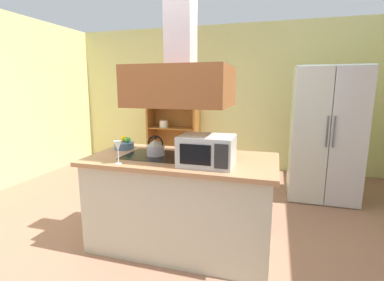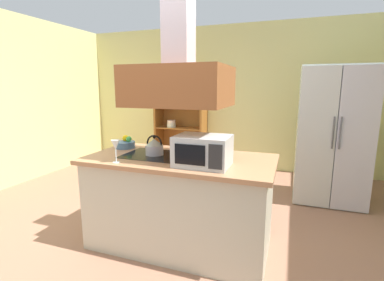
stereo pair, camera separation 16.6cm
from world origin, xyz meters
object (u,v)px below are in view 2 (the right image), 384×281
Objects in this scene: microwave at (203,151)px; wine_glass_on_counter at (116,146)px; kettle at (154,147)px; dish_cabinet at (181,123)px; cutting_board at (206,153)px; fruit_bowl at (126,144)px; refrigerator at (332,135)px.

microwave is 2.23× the size of wine_glass_on_counter.
dish_cabinet is at bearing 106.70° from kettle.
cutting_board is 0.92m from fruit_bowl.
cutting_board is at bearing 102.84° from microwave.
kettle is 0.42m from wine_glass_on_counter.
microwave reaches higher than wine_glass_on_counter.
cutting_board is at bearing -63.11° from dish_cabinet.
dish_cabinet is (-2.62, 1.04, -0.08)m from refrigerator.
cutting_board is at bearing 1.72° from fruit_bowl.
dish_cabinet reaches higher than refrigerator.
fruit_bowl is (-2.24, -1.56, 0.03)m from refrigerator.
cutting_board is at bearing 41.62° from wine_glass_on_counter.
fruit_bowl is at bearing 159.10° from microwave.
dish_cabinet is 8.80× the size of fruit_bowl.
refrigerator is 0.98× the size of dish_cabinet.
cutting_board is (0.47, 0.22, -0.08)m from kettle.
kettle is 0.96× the size of wine_glass_on_counter.
cutting_board is 0.89m from wine_glass_on_counter.
dish_cabinet is at bearing 158.40° from refrigerator.
fruit_bowl is at bearing 157.42° from kettle.
dish_cabinet reaches higher than wine_glass_on_counter.
kettle is at bearing -155.20° from cutting_board.
dish_cabinet is 2.89m from cutting_board.
kettle is at bearing -73.30° from dish_cabinet.
refrigerator is 2.50m from kettle.
kettle is at bearing 160.48° from microwave.
microwave is at bearing -19.52° from kettle.
refrigerator reaches higher than microwave.
dish_cabinet reaches higher than kettle.
refrigerator is 3.99× the size of microwave.
microwave is at bearing -122.06° from refrigerator.
microwave is at bearing 12.68° from wine_glass_on_counter.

